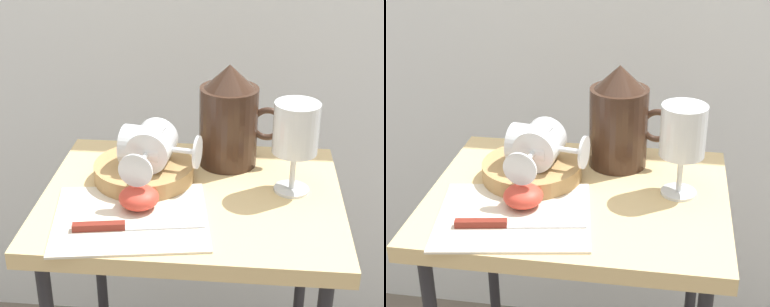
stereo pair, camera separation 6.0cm
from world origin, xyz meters
TOP-DOWN VIEW (x-y plane):
  - curtain_drape at (0.00, 0.54)m, footprint 2.40×0.03m
  - table at (0.00, 0.00)m, footprint 0.54×0.43m
  - linen_napkin at (-0.09, -0.10)m, footprint 0.29×0.26m
  - basket_tray at (-0.09, 0.04)m, footprint 0.19×0.19m
  - pitcher at (0.06, 0.13)m, footprint 0.17×0.11m
  - wine_glass_upright at (0.18, 0.03)m, footprint 0.08×0.08m
  - wine_glass_tipped_near at (-0.08, 0.03)m, footprint 0.09×0.15m
  - wine_glass_tipped_far at (-0.09, 0.04)m, footprint 0.15×0.09m
  - apple_half_left at (-0.09, -0.06)m, footprint 0.07×0.07m
  - knife at (-0.11, -0.13)m, footprint 0.21×0.05m

SIDE VIEW (x-z plane):
  - table at x=0.00m, z-range 0.28..1.00m
  - linen_napkin at x=-0.09m, z-range 0.72..0.73m
  - knife at x=-0.11m, z-range 0.72..0.74m
  - basket_tray at x=-0.09m, z-range 0.72..0.76m
  - apple_half_left at x=-0.09m, z-range 0.73..0.76m
  - wine_glass_tipped_far at x=-0.09m, z-range 0.76..0.83m
  - wine_glass_tipped_near at x=-0.08m, z-range 0.76..0.83m
  - pitcher at x=0.06m, z-range 0.70..0.90m
  - wine_glass_upright at x=0.18m, z-range 0.75..0.92m
  - curtain_drape at x=0.00m, z-range 0.00..1.86m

